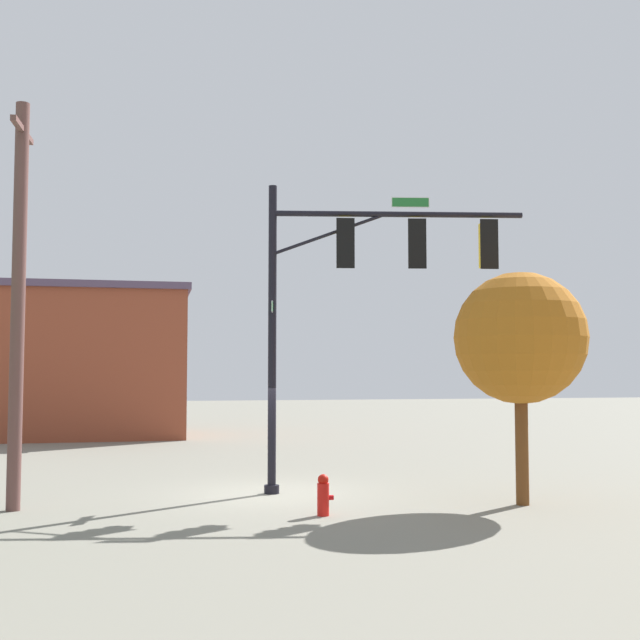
% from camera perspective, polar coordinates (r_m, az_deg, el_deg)
% --- Properties ---
extents(ground_plane, '(120.00, 120.00, 0.00)m').
position_cam_1_polar(ground_plane, '(19.25, -3.51, -12.38)').
color(ground_plane, gray).
extents(signal_pole_assembly, '(6.24, 1.58, 7.42)m').
position_cam_1_polar(signal_pole_assembly, '(19.30, 3.55, 3.47)').
color(signal_pole_assembly, black).
rests_on(signal_pole_assembly, ground_plane).
extents(utility_pole, '(0.29, 1.80, 8.67)m').
position_cam_1_polar(utility_pole, '(17.94, -20.93, 1.52)').
color(utility_pole, brown).
rests_on(utility_pole, ground_plane).
extents(fire_hydrant, '(0.33, 0.24, 0.83)m').
position_cam_1_polar(fire_hydrant, '(16.29, 0.24, -12.51)').
color(fire_hydrant, red).
rests_on(fire_hydrant, ground_plane).
extents(tree_near, '(2.91, 2.91, 5.10)m').
position_cam_1_polar(tree_near, '(17.96, 14.23, -1.31)').
color(tree_near, brown).
rests_on(tree_near, ground_plane).
extents(brick_building, '(9.08, 6.37, 6.67)m').
position_cam_1_polar(brick_building, '(36.95, -16.57, -2.87)').
color(brick_building, brown).
rests_on(brick_building, ground_plane).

